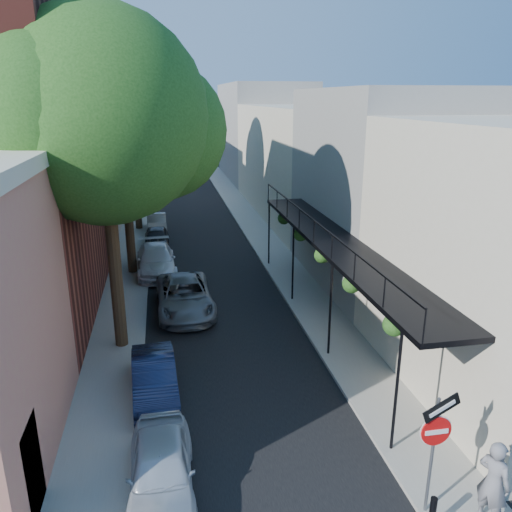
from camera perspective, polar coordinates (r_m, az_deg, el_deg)
name	(u,v)px	position (r m, az deg, el deg)	size (l,w,h in m)	color
road_surface	(193,217)	(37.81, -7.25, 4.40)	(6.00, 64.00, 0.01)	black
sidewalk_left	(138,219)	(37.80, -13.33, 4.14)	(2.00, 64.00, 0.12)	gray
sidewalk_right	(245,214)	(38.22, -1.25, 4.77)	(2.00, 64.00, 0.12)	gray
buildings_left	(50,155)	(36.46, -22.44, 10.61)	(10.10, 59.10, 12.00)	tan
buildings_right	(312,156)	(38.11, 6.41, 11.28)	(9.80, 55.00, 10.00)	beige
sign_post	(436,436)	(11.39, 19.84, -18.74)	(0.89, 0.17, 2.99)	#595B60
oak_near	(117,121)	(17.10, -15.63, 14.63)	(7.48, 6.80, 11.42)	#311F13
oak_mid	(130,131)	(25.08, -14.17, 13.63)	(6.60, 6.00, 10.20)	#311F13
oak_far	(138,103)	(34.06, -13.39, 16.65)	(7.70, 7.00, 11.90)	#311F13
parked_car_a	(161,469)	(12.37, -10.78, -22.83)	(1.48, 3.69, 1.26)	#B4BDC8
parked_car_b	(154,378)	(15.63, -11.54, -13.50)	(1.27, 3.65, 1.20)	#121A39
parked_car_c	(185,296)	(21.11, -8.15, -4.55)	(2.26, 4.90, 1.36)	slate
parked_car_d	(156,260)	(25.91, -11.35, -0.47)	(1.92, 4.71, 1.37)	white
parked_car_e	(157,238)	(30.21, -11.30, 2.00)	(1.46, 3.62, 1.23)	black
parked_car_f	(157,223)	(34.01, -11.27, 3.71)	(1.24, 3.56, 1.17)	#6A6359
pedestrian	(493,483)	(12.20, 25.50, -22.34)	(0.71, 0.46, 1.94)	slate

